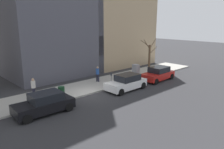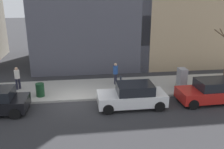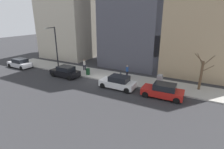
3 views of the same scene
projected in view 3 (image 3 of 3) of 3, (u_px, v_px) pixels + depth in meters
The scene contains 14 objects.
ground_plane at pixel (98, 80), 23.31m from camera, with size 120.00×120.00×0.00m, color #2B2B2D.
sidewalk at pixel (106, 75), 24.96m from camera, with size 4.00×36.00×0.15m, color #9E9B93.
parked_car_red at pixel (163, 91), 18.15m from camera, with size 2.02×4.25×1.52m.
parked_car_white at pixel (118, 82), 20.47m from camera, with size 1.93×4.20×1.52m.
parked_car_black at pixel (65, 72), 24.42m from camera, with size 2.02×4.25×1.52m.
parked_car_silver at pixel (20, 63), 28.76m from camera, with size 1.98×4.23×1.52m.
parking_meter at pixel (121, 76), 21.99m from camera, with size 0.14×0.10×1.35m.
utility_box at pixel (160, 81), 20.61m from camera, with size 0.83×0.61×1.43m.
streetlamp at pixel (55, 45), 25.75m from camera, with size 1.97×0.32×6.50m.
bare_tree at pixel (201, 74), 19.44m from camera, with size 1.25×2.08×4.10m.
trash_bin at pixel (88, 71), 24.93m from camera, with size 0.56×0.56×0.90m, color #14381E.
pedestrian_near_meter at pixel (127, 70), 23.74m from camera, with size 0.40×0.36×1.66m.
pedestrian_midblock at pixel (84, 64), 26.87m from camera, with size 0.36×0.36×1.66m.
office_tower_right at pixel (71, 9), 34.96m from camera, with size 10.04×10.04×18.93m, color #BCB29E.
Camera 3 is at (-18.36, -12.03, 8.10)m, focal length 28.00 mm.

